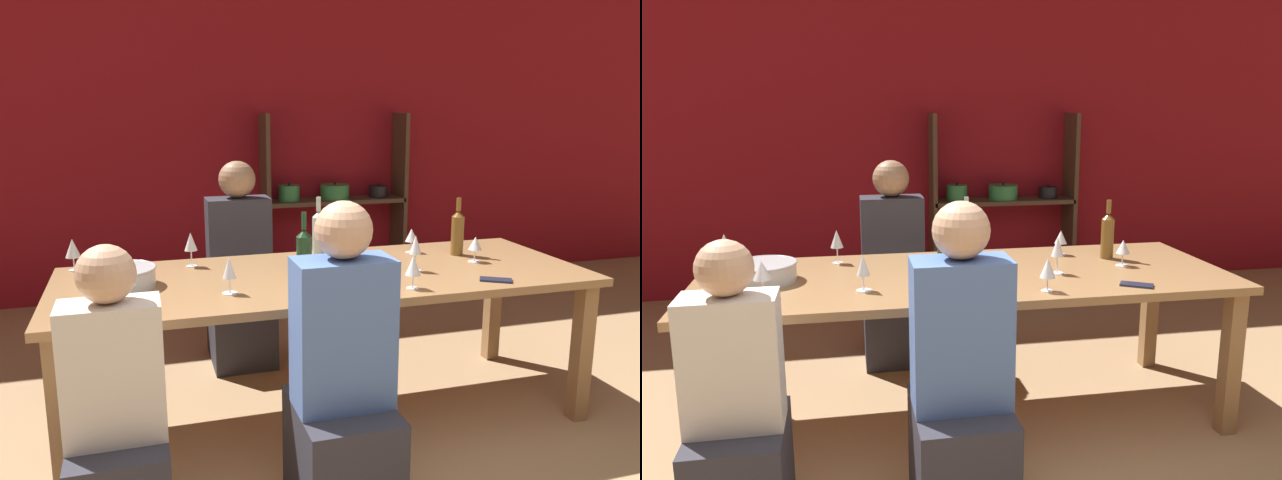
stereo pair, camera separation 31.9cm
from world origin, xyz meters
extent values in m
cube|color=maroon|center=(0.00, 3.83, 1.35)|extent=(8.80, 0.06, 2.70)
cube|color=#4C3828|center=(0.20, 3.63, 0.77)|extent=(0.04, 0.30, 1.53)
cube|color=#4C3828|center=(1.42, 3.63, 0.77)|extent=(0.04, 0.30, 1.53)
cube|color=#4C3828|center=(0.81, 3.63, 0.02)|extent=(1.22, 0.30, 0.04)
cylinder|color=black|center=(0.40, 3.63, 0.10)|extent=(0.18, 0.18, 0.13)
sphere|color=black|center=(0.40, 3.63, 0.18)|extent=(0.02, 0.02, 0.02)
cylinder|color=#338447|center=(0.81, 3.63, 0.11)|extent=(0.17, 0.17, 0.15)
sphere|color=black|center=(0.81, 3.63, 0.20)|extent=(0.02, 0.02, 0.02)
cylinder|color=red|center=(1.21, 3.63, 0.10)|extent=(0.23, 0.23, 0.13)
sphere|color=black|center=(1.21, 3.63, 0.18)|extent=(0.02, 0.02, 0.02)
cube|color=#4C3828|center=(0.81, 3.63, 0.78)|extent=(1.22, 0.30, 0.04)
cylinder|color=#338447|center=(0.40, 3.63, 0.87)|extent=(0.18, 0.18, 0.13)
sphere|color=black|center=(0.40, 3.63, 0.95)|extent=(0.02, 0.02, 0.02)
cylinder|color=#338447|center=(0.81, 3.63, 0.86)|extent=(0.25, 0.25, 0.12)
sphere|color=black|center=(0.81, 3.63, 0.94)|extent=(0.02, 0.02, 0.02)
cylinder|color=black|center=(1.21, 3.63, 0.85)|extent=(0.16, 0.16, 0.10)
sphere|color=black|center=(1.21, 3.63, 0.91)|extent=(0.02, 0.02, 0.02)
cube|color=olive|center=(0.05, 1.41, 0.75)|extent=(2.64, 0.99, 0.04)
cube|color=olive|center=(-1.19, 1.00, 0.37)|extent=(0.08, 0.08, 0.73)
cube|color=olive|center=(1.29, 1.00, 0.37)|extent=(0.08, 0.08, 0.73)
cube|color=olive|center=(-1.19, 1.83, 0.37)|extent=(0.08, 0.08, 0.73)
cube|color=olive|center=(1.29, 1.83, 0.37)|extent=(0.08, 0.08, 0.73)
cylinder|color=#B7BABC|center=(-0.93, 1.45, 0.82)|extent=(0.31, 0.31, 0.09)
torus|color=#B7BABC|center=(-0.93, 1.45, 0.86)|extent=(0.32, 0.32, 0.01)
cylinder|color=brown|center=(0.87, 1.58, 0.88)|extent=(0.07, 0.07, 0.22)
cone|color=brown|center=(0.87, 1.58, 1.00)|extent=(0.07, 0.07, 0.03)
cylinder|color=brown|center=(0.87, 1.58, 1.06)|extent=(0.03, 0.03, 0.07)
cylinder|color=#B2C6C1|center=(0.13, 1.83, 0.88)|extent=(0.07, 0.07, 0.21)
cone|color=#B2C6C1|center=(0.13, 1.83, 1.00)|extent=(0.07, 0.07, 0.03)
cylinder|color=#B2C6C1|center=(0.13, 1.83, 1.06)|extent=(0.03, 0.03, 0.08)
cylinder|color=#19381E|center=(-0.05, 1.48, 0.86)|extent=(0.08, 0.08, 0.18)
cone|color=#19381E|center=(-0.05, 1.48, 0.97)|extent=(0.08, 0.08, 0.04)
cylinder|color=#19381E|center=(-0.05, 1.48, 1.03)|extent=(0.03, 0.03, 0.09)
cylinder|color=white|center=(0.35, 1.04, 0.77)|extent=(0.06, 0.06, 0.00)
cylinder|color=white|center=(0.35, 1.04, 0.80)|extent=(0.01, 0.01, 0.06)
cone|color=white|center=(0.35, 1.04, 0.88)|extent=(0.07, 0.07, 0.09)
cylinder|color=white|center=(0.06, 1.37, 0.77)|extent=(0.06, 0.06, 0.00)
cylinder|color=white|center=(0.06, 1.37, 0.81)|extent=(0.01, 0.01, 0.07)
cone|color=white|center=(0.06, 1.37, 0.89)|extent=(0.07, 0.07, 0.10)
cylinder|color=white|center=(0.89, 1.41, 0.77)|extent=(0.07, 0.07, 0.00)
cylinder|color=white|center=(0.89, 1.41, 0.81)|extent=(0.01, 0.01, 0.06)
cone|color=white|center=(0.89, 1.41, 0.87)|extent=(0.07, 0.07, 0.07)
cylinder|color=maroon|center=(0.89, 1.41, 0.86)|extent=(0.04, 0.04, 0.03)
cylinder|color=white|center=(-0.47, 1.20, 0.77)|extent=(0.07, 0.07, 0.00)
cylinder|color=white|center=(-0.47, 1.20, 0.81)|extent=(0.01, 0.01, 0.07)
cone|color=white|center=(-0.47, 1.20, 0.89)|extent=(0.06, 0.06, 0.10)
cylinder|color=beige|center=(-0.47, 1.20, 0.87)|extent=(0.03, 0.03, 0.04)
cylinder|color=white|center=(0.65, 1.71, 0.77)|extent=(0.06, 0.06, 0.00)
cylinder|color=white|center=(0.65, 1.71, 0.80)|extent=(0.01, 0.01, 0.06)
cone|color=white|center=(0.65, 1.71, 0.87)|extent=(0.07, 0.07, 0.07)
cylinder|color=maroon|center=(0.65, 1.71, 0.85)|extent=(0.04, 0.04, 0.03)
cylinder|color=white|center=(-0.12, 1.16, 0.77)|extent=(0.07, 0.07, 0.00)
cylinder|color=white|center=(-0.12, 1.16, 0.81)|extent=(0.01, 0.01, 0.07)
cone|color=white|center=(-0.12, 1.16, 0.88)|extent=(0.08, 0.08, 0.08)
cylinder|color=beige|center=(-0.12, 1.16, 0.86)|extent=(0.05, 0.05, 0.03)
cylinder|color=white|center=(-0.90, 1.19, 0.77)|extent=(0.07, 0.07, 0.00)
cylinder|color=white|center=(-0.90, 1.19, 0.81)|extent=(0.01, 0.01, 0.08)
cone|color=white|center=(-0.90, 1.19, 0.89)|extent=(0.08, 0.08, 0.08)
cylinder|color=white|center=(0.50, 1.33, 0.77)|extent=(0.07, 0.07, 0.00)
cylinder|color=white|center=(0.50, 1.33, 0.82)|extent=(0.01, 0.01, 0.09)
cone|color=white|center=(0.50, 1.33, 0.91)|extent=(0.06, 0.06, 0.10)
cylinder|color=white|center=(-0.59, 1.74, 0.77)|extent=(0.06, 0.06, 0.00)
cylinder|color=white|center=(-0.59, 1.74, 0.82)|extent=(0.01, 0.01, 0.08)
cone|color=white|center=(-0.59, 1.74, 0.90)|extent=(0.07, 0.07, 0.10)
cylinder|color=beige|center=(-0.59, 1.74, 0.88)|extent=(0.04, 0.04, 0.04)
cylinder|color=white|center=(-1.17, 1.83, 0.77)|extent=(0.06, 0.06, 0.00)
cylinder|color=white|center=(-1.17, 1.83, 0.81)|extent=(0.01, 0.01, 0.07)
cone|color=white|center=(-1.17, 1.83, 0.89)|extent=(0.08, 0.08, 0.10)
cube|color=#1E2338|center=(0.79, 1.04, 0.78)|extent=(0.16, 0.14, 0.01)
cube|color=#2D2D38|center=(-0.96, 0.67, 0.22)|extent=(0.35, 0.43, 0.44)
cube|color=silver|center=(-0.96, 0.67, 0.69)|extent=(0.35, 0.19, 0.50)
sphere|color=tan|center=(-0.96, 0.67, 1.04)|extent=(0.20, 0.20, 0.20)
cube|color=#2D2D38|center=(-0.25, 2.26, 0.24)|extent=(0.38, 0.48, 0.47)
cube|color=#2D2D38|center=(-0.25, 2.26, 0.76)|extent=(0.38, 0.21, 0.57)
sphere|color=#9E7556|center=(-0.25, 2.26, 1.16)|extent=(0.22, 0.22, 0.22)
cube|color=#2D2D38|center=(-0.12, 0.65, 0.23)|extent=(0.38, 0.47, 0.45)
cube|color=#4C70B7|center=(-0.12, 0.65, 0.74)|extent=(0.38, 0.21, 0.59)
sphere|color=tan|center=(-0.12, 0.65, 1.15)|extent=(0.22, 0.22, 0.22)
camera|label=1|loc=(-0.84, -1.48, 1.60)|focal=35.00mm
camera|label=2|loc=(-0.53, -1.56, 1.60)|focal=35.00mm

